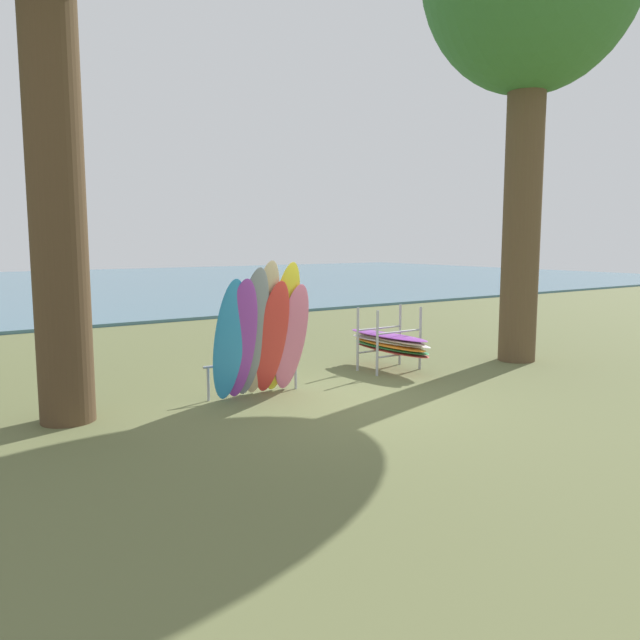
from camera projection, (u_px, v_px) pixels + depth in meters
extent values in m
plane|color=#60663D|center=(345.00, 402.00, 9.88)|extent=(80.00, 80.00, 0.00)
cube|color=#477084|center=(24.00, 287.00, 33.55)|extent=(80.00, 36.00, 0.10)
cylinder|color=#4C3823|center=(55.00, 169.00, 8.42)|extent=(0.75, 0.75, 7.02)
cylinder|color=brown|center=(522.00, 203.00, 12.94)|extent=(0.77, 0.77, 6.63)
ellipsoid|color=#2D8ED1|center=(230.00, 341.00, 9.68)|extent=(0.54, 0.66, 1.99)
ellipsoid|color=purple|center=(241.00, 340.00, 9.79)|extent=(0.60, 0.78, 1.99)
ellipsoid|color=gray|center=(251.00, 334.00, 9.90)|extent=(0.59, 0.88, 2.15)
ellipsoid|color=#C6B289|center=(262.00, 330.00, 10.00)|extent=(0.56, 0.86, 2.25)
ellipsoid|color=red|center=(272.00, 338.00, 10.13)|extent=(0.59, 0.85, 1.93)
ellipsoid|color=yellow|center=(282.00, 329.00, 10.22)|extent=(0.56, 0.87, 2.22)
ellipsoid|color=pink|center=(292.00, 338.00, 10.36)|extent=(0.58, 0.78, 1.86)
cylinder|color=#9EA0A5|center=(208.00, 384.00, 9.94)|extent=(0.04, 0.04, 0.55)
cylinder|color=#9EA0A5|center=(296.00, 373.00, 10.75)|extent=(0.04, 0.04, 0.55)
cylinder|color=#9EA0A5|center=(253.00, 362.00, 10.31)|extent=(1.75, 0.14, 0.04)
cylinder|color=#9EA0A5|center=(377.00, 343.00, 11.73)|extent=(0.05, 0.05, 1.25)
cylinder|color=#9EA0A5|center=(420.00, 338.00, 12.35)|extent=(0.05, 0.05, 1.25)
cylinder|color=#9EA0A5|center=(358.00, 339.00, 12.22)|extent=(0.05, 0.05, 1.25)
cylinder|color=#9EA0A5|center=(400.00, 334.00, 12.84)|extent=(0.05, 0.05, 1.25)
cylinder|color=#9EA0A5|center=(399.00, 355.00, 12.08)|extent=(1.10, 0.04, 0.04)
cylinder|color=#9EA0A5|center=(399.00, 332.00, 12.02)|extent=(1.10, 0.04, 0.04)
cylinder|color=#9EA0A5|center=(379.00, 350.00, 12.57)|extent=(1.10, 0.04, 0.04)
cylinder|color=#9EA0A5|center=(379.00, 328.00, 12.51)|extent=(1.10, 0.04, 0.04)
ellipsoid|color=red|center=(391.00, 350.00, 12.34)|extent=(0.51, 2.10, 0.06)
ellipsoid|color=#339E56|center=(390.00, 347.00, 12.32)|extent=(0.53, 2.11, 0.06)
ellipsoid|color=orange|center=(389.00, 344.00, 12.29)|extent=(0.56, 2.11, 0.06)
ellipsoid|color=white|center=(390.00, 341.00, 12.30)|extent=(0.64, 2.13, 0.06)
ellipsoid|color=#C6B289|center=(389.00, 338.00, 12.29)|extent=(0.63, 2.13, 0.06)
ellipsoid|color=purple|center=(388.00, 335.00, 12.25)|extent=(0.60, 2.12, 0.06)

